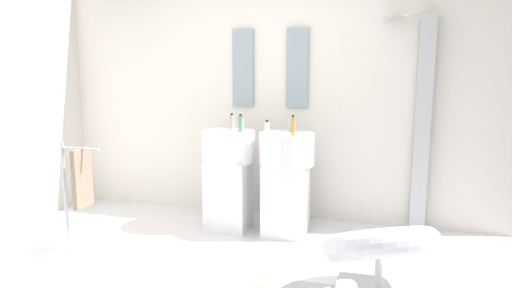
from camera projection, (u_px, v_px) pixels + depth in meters
name	position (u px, v px, depth m)	size (l,w,h in m)	color
ground_plane	(216.00, 284.00, 3.28)	(4.80, 3.60, 0.04)	silver
rear_partition	(271.00, 94.00, 4.63)	(4.80, 0.10, 2.60)	silver
pedestal_sink_left	(229.00, 174.00, 4.32)	(0.51, 0.51, 1.07)	white
pedestal_sink_right	(286.00, 178.00, 4.17)	(0.51, 0.51, 1.07)	white
vanity_mirror_left	(243.00, 68.00, 4.60)	(0.22, 0.03, 0.79)	#8C9EA8
vanity_mirror_right	(297.00, 68.00, 4.44)	(0.22, 0.03, 0.79)	#8C9EA8
shower_column	(421.00, 120.00, 4.15)	(0.49, 0.24, 2.05)	#B7BABF
lounge_chair	(379.00, 252.00, 2.95)	(1.05, 1.05, 0.65)	#B7BABF
towel_rack	(80.00, 180.00, 3.73)	(0.37, 0.22, 0.95)	#B7BABF
soap_bottle_green	(241.00, 124.00, 4.16)	(0.04, 0.04, 0.17)	#59996B
soap_bottle_clear	(267.00, 127.00, 4.05)	(0.04, 0.04, 0.13)	silver
soap_bottle_white	(241.00, 124.00, 4.20)	(0.05, 0.05, 0.15)	white
soap_bottle_amber	(293.00, 126.00, 3.94)	(0.04, 0.04, 0.18)	#C68C38
soap_bottle_grey	(232.00, 122.00, 4.36)	(0.04, 0.04, 0.16)	#99999E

